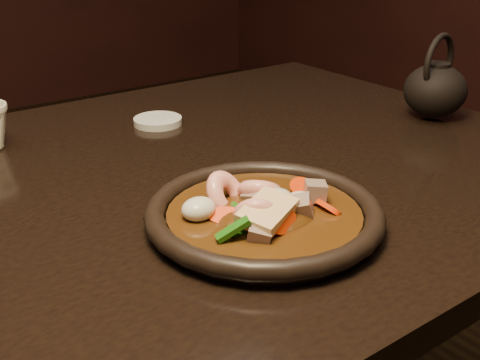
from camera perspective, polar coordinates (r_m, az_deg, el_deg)
table at (r=0.87m, az=-15.47°, el=-6.63°), size 1.60×0.90×0.75m
plate at (r=0.74m, az=2.30°, el=-3.32°), size 0.29×0.29×0.03m
stirfry at (r=0.74m, az=2.05°, el=-2.89°), size 0.18×0.15×0.06m
soy_dish at (r=1.12m, az=-7.80°, el=5.56°), size 0.09×0.09×0.01m
teapot at (r=1.19m, az=18.07°, el=8.33°), size 0.14×0.12×0.16m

